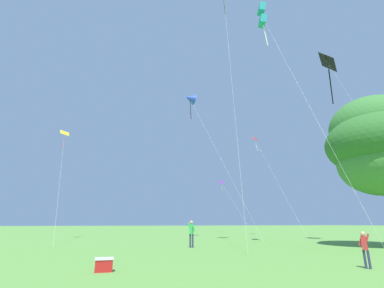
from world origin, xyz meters
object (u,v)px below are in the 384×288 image
(kite_red_high, at_px, (257,145))
(kite_pink_low, at_px, (224,2))
(kite_purple_streamer, at_px, (223,185))
(person_child_small, at_px, (365,246))
(tree_left_oak, at_px, (377,144))
(picnic_cooler, at_px, (104,265))
(kite_black_large, at_px, (330,72))
(kite_blue_delta, at_px, (190,99))
(kite_teal_box, at_px, (262,16))
(kite_yellow_diamond, at_px, (64,139))
(person_with_spool, at_px, (191,231))

(kite_red_high, height_order, kite_pink_low, kite_pink_low)
(kite_purple_streamer, bearing_deg, person_child_small, -106.50)
(tree_left_oak, bearing_deg, picnic_cooler, -168.36)
(kite_black_large, distance_m, tree_left_oak, 9.11)
(kite_blue_delta, bearing_deg, tree_left_oak, -58.63)
(kite_teal_box, relative_size, kite_pink_low, 0.85)
(kite_yellow_diamond, relative_size, kite_pink_low, 0.50)
(kite_red_high, bearing_deg, kite_blue_delta, -165.13)
(kite_blue_delta, distance_m, kite_pink_low, 11.78)
(picnic_cooler, bearing_deg, kite_red_high, 48.43)
(kite_blue_delta, distance_m, kite_black_large, 15.38)
(person_child_small, bearing_deg, picnic_cooler, 166.66)
(kite_black_large, distance_m, kite_red_high, 14.59)
(kite_yellow_diamond, xyz_separation_m, person_with_spool, (10.42, -12.10, -9.07))
(kite_purple_streamer, xyz_separation_m, tree_left_oak, (-2.30, -32.89, -1.42))
(kite_black_large, relative_size, picnic_cooler, 28.52)
(kite_black_large, xyz_separation_m, kite_red_high, (0.39, 14.25, -3.13))
(picnic_cooler, bearing_deg, person_with_spool, 55.58)
(kite_teal_box, relative_size, person_with_spool, 11.30)
(tree_left_oak, bearing_deg, kite_red_high, 85.98)
(kite_purple_streamer, xyz_separation_m, picnic_cooler, (-20.44, -36.63, -8.20))
(kite_blue_delta, distance_m, picnic_cooler, 26.41)
(kite_red_high, distance_m, person_with_spool, 22.39)
(kite_blue_delta, height_order, kite_pink_low, kite_pink_low)
(kite_red_high, height_order, picnic_cooler, kite_red_high)
(kite_teal_box, distance_m, person_child_small, 19.55)
(kite_blue_delta, relative_size, kite_purple_streamer, 1.81)
(tree_left_oak, bearing_deg, kite_yellow_diamond, 144.29)
(kite_pink_low, distance_m, person_with_spool, 20.15)
(person_with_spool, bearing_deg, kite_yellow_diamond, 130.72)
(kite_teal_box, xyz_separation_m, kite_red_high, (8.21, 15.70, -6.27))
(kite_blue_delta, distance_m, person_with_spool, 19.00)
(kite_yellow_diamond, height_order, person_child_small, kite_yellow_diamond)
(kite_purple_streamer, height_order, picnic_cooler, kite_purple_streamer)
(kite_teal_box, relative_size, kite_red_high, 1.44)
(kite_blue_delta, distance_m, kite_red_high, 11.77)
(kite_pink_low, bearing_deg, tree_left_oak, -25.73)
(kite_yellow_diamond, distance_m, kite_blue_delta, 14.99)
(person_child_small, relative_size, picnic_cooler, 2.11)
(kite_red_high, xyz_separation_m, person_with_spool, (-13.83, -13.74, -11.01))
(kite_blue_delta, height_order, person_child_small, kite_blue_delta)
(kite_purple_streamer, xyz_separation_m, person_child_small, (-11.48, -38.75, -7.66))
(kite_blue_delta, bearing_deg, kite_pink_low, -90.24)
(kite_pink_low, relative_size, person_with_spool, 13.29)
(kite_teal_box, height_order, person_child_small, kite_teal_box)
(kite_pink_low, distance_m, tree_left_oak, 17.40)
(kite_yellow_diamond, relative_size, kite_teal_box, 0.58)
(kite_teal_box, xyz_separation_m, tree_left_oak, (6.93, -2.45, -11.31))
(kite_black_large, bearing_deg, kite_pink_low, 176.53)
(picnic_cooler, bearing_deg, person_child_small, -13.34)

